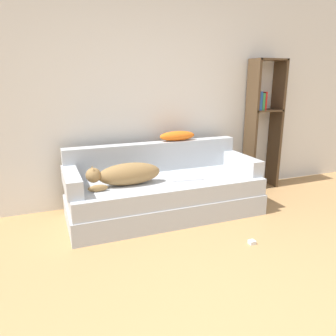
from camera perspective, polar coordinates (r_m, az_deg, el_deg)
ground_plane at (r=2.28m, az=15.65°, el=-26.37°), size 20.00×20.00×0.00m
wall_back at (r=3.99m, az=-5.57°, el=13.24°), size 7.04×0.06×2.70m
couch at (r=3.68m, az=-0.55°, el=-5.09°), size 2.13×0.87×0.42m
couch_backrest at (r=3.90m, az=-2.48°, el=1.98°), size 2.09×0.15×0.34m
couch_arm_left at (r=3.37m, az=-16.44°, el=-2.28°), size 0.15×0.68×0.18m
couch_arm_right at (r=4.03m, az=12.71°, el=0.86°), size 0.15×0.68×0.18m
dog at (r=3.40m, az=-7.42°, el=-1.09°), size 0.78×0.24×0.23m
laptop at (r=3.63m, az=3.08°, el=-1.70°), size 0.38×0.26×0.02m
throw_pillow at (r=3.97m, az=1.63°, el=5.62°), size 0.45×0.16×0.12m
bookshelf at (r=4.65m, az=16.31°, el=8.33°), size 0.45×0.26×1.74m
power_adapter at (r=3.23m, az=14.41°, el=-12.40°), size 0.06×0.06×0.04m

